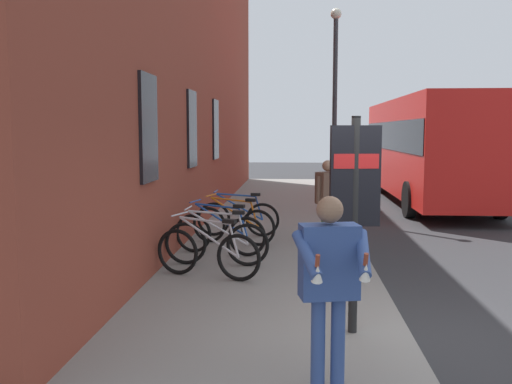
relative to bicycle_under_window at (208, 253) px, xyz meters
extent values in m
plane|color=#2D2D30|center=(3.88, -3.63, -0.51)|extent=(60.00, 60.00, 0.00)
cube|color=gray|center=(5.88, -0.88, -0.45)|extent=(24.00, 3.50, 0.12)
cube|color=brown|center=(6.88, 1.17, 4.30)|extent=(22.00, 0.60, 9.62)
cube|color=black|center=(-0.12, 0.85, 1.89)|extent=(0.90, 0.06, 1.60)
cube|color=black|center=(3.38, 0.85, 1.89)|extent=(0.90, 0.06, 1.60)
cube|color=black|center=(6.88, 0.85, 1.89)|extent=(0.90, 0.06, 1.60)
torus|color=black|center=(0.17, 0.51, -0.03)|extent=(0.29, 0.70, 0.72)
torus|color=black|center=(-0.17, -0.49, -0.03)|extent=(0.29, 0.70, 0.72)
cylinder|color=silver|center=(-0.01, -0.02, 0.25)|extent=(0.36, 0.98, 0.58)
cylinder|color=silver|center=(0.02, 0.06, 0.50)|extent=(0.31, 0.82, 0.09)
cylinder|color=silver|center=(-0.14, -0.42, 0.22)|extent=(0.09, 0.19, 0.51)
cube|color=black|center=(-0.12, -0.35, 0.51)|extent=(0.16, 0.22, 0.06)
cylinder|color=silver|center=(0.15, 0.46, 0.57)|extent=(0.46, 0.18, 0.02)
torus|color=black|center=(0.84, 0.51, -0.03)|extent=(0.09, 0.72, 0.72)
torus|color=black|center=(0.79, -0.54, -0.03)|extent=(0.09, 0.72, 0.72)
cylinder|color=silver|center=(0.81, -0.04, 0.25)|extent=(0.08, 1.02, 0.58)
cylinder|color=silver|center=(0.82, 0.03, 0.50)|extent=(0.08, 0.85, 0.09)
cylinder|color=silver|center=(0.79, -0.47, 0.22)|extent=(0.04, 0.19, 0.51)
cube|color=black|center=(0.80, -0.39, 0.51)|extent=(0.11, 0.20, 0.06)
cylinder|color=silver|center=(0.84, 0.46, 0.57)|extent=(0.48, 0.05, 0.02)
torus|color=black|center=(1.78, 0.55, -0.03)|extent=(0.23, 0.71, 0.72)
torus|color=black|center=(1.53, -0.47, -0.03)|extent=(0.23, 0.71, 0.72)
cylinder|color=#1E4CA5|center=(1.65, 0.02, 0.25)|extent=(0.28, 1.00, 0.58)
cylinder|color=#1E4CA5|center=(1.66, 0.09, 0.50)|extent=(0.24, 0.84, 0.09)
cylinder|color=#1E4CA5|center=(1.54, -0.39, 0.22)|extent=(0.08, 0.19, 0.51)
cube|color=black|center=(1.56, -0.32, 0.51)|extent=(0.15, 0.22, 0.06)
cylinder|color=#1E4CA5|center=(1.77, 0.50, 0.57)|extent=(0.47, 0.14, 0.02)
torus|color=black|center=(2.74, 0.40, -0.03)|extent=(0.26, 0.71, 0.72)
torus|color=black|center=(2.45, -0.60, -0.03)|extent=(0.26, 0.71, 0.72)
cylinder|color=orange|center=(2.59, -0.12, 0.25)|extent=(0.32, 0.99, 0.58)
cylinder|color=orange|center=(2.61, -0.05, 0.50)|extent=(0.27, 0.83, 0.09)
cylinder|color=orange|center=(2.47, -0.53, 0.22)|extent=(0.09, 0.19, 0.51)
cube|color=black|center=(2.49, -0.46, 0.51)|extent=(0.15, 0.22, 0.06)
cylinder|color=orange|center=(2.73, 0.36, 0.57)|extent=(0.47, 0.16, 0.02)
torus|color=black|center=(3.47, 0.42, -0.03)|extent=(0.08, 0.72, 0.72)
torus|color=black|center=(3.44, -0.63, -0.03)|extent=(0.08, 0.72, 0.72)
cylinder|color=#1E4CA5|center=(3.45, -0.13, 0.25)|extent=(0.06, 1.02, 0.58)
cylinder|color=#1E4CA5|center=(3.45, -0.06, 0.50)|extent=(0.06, 0.85, 0.09)
cylinder|color=#1E4CA5|center=(3.44, -0.56, 0.22)|extent=(0.04, 0.19, 0.51)
cube|color=black|center=(3.44, -0.48, 0.51)|extent=(0.11, 0.20, 0.06)
cylinder|color=#1E4CA5|center=(3.46, 0.37, 0.57)|extent=(0.48, 0.04, 0.02)
cylinder|color=black|center=(-2.20, -1.98, 0.81)|extent=(0.10, 0.10, 2.40)
cube|color=black|center=(-2.20, -1.98, 1.36)|extent=(0.16, 0.56, 1.10)
cube|color=red|center=(-2.20, -1.98, 1.53)|extent=(0.16, 0.50, 0.16)
cube|color=red|center=(10.47, -5.63, 1.34)|extent=(10.50, 2.51, 3.00)
cube|color=black|center=(10.47, -5.63, 1.70)|extent=(10.29, 2.55, 0.90)
cylinder|color=black|center=(7.11, -6.82, -0.01)|extent=(1.00, 0.25, 1.00)
cylinder|color=black|center=(7.11, -4.42, -0.01)|extent=(1.00, 0.25, 1.00)
cylinder|color=black|center=(13.83, -6.83, -0.01)|extent=(1.00, 0.25, 1.00)
cylinder|color=black|center=(13.83, -4.43, -0.01)|extent=(1.00, 0.25, 1.00)
cylinder|color=#4C724C|center=(2.79, -1.90, 0.02)|extent=(0.12, 0.12, 0.82)
cylinder|color=#4C724C|center=(2.91, -2.03, 0.02)|extent=(0.12, 0.12, 0.82)
cube|color=brown|center=(2.85, -1.96, 0.73)|extent=(0.50, 0.51, 0.61)
sphere|color=tan|center=(2.85, -1.96, 1.16)|extent=(0.22, 0.22, 0.22)
cylinder|color=brown|center=(2.67, -1.77, 0.70)|extent=(0.10, 0.10, 0.55)
cylinder|color=brown|center=(3.04, -2.16, 0.70)|extent=(0.10, 0.10, 0.55)
cylinder|color=#334C8C|center=(-3.68, -1.70, 0.03)|extent=(0.12, 0.12, 0.84)
cylinder|color=#334C8C|center=(-3.71, -1.53, 0.03)|extent=(0.12, 0.12, 0.84)
cube|color=#334C8C|center=(-3.69, -1.62, 0.76)|extent=(0.33, 0.53, 0.63)
sphere|color=#8C664C|center=(-3.69, -1.62, 1.20)|extent=(0.23, 0.23, 0.23)
cylinder|color=#334C8C|center=(-3.84, -1.88, 0.86)|extent=(0.45, 0.10, 0.35)
cone|color=white|center=(-4.03, -1.88, 0.76)|extent=(0.14, 0.11, 0.16)
cylinder|color=brown|center=(-4.03, -1.88, 0.86)|extent=(0.07, 0.05, 0.11)
cylinder|color=#334C8C|center=(-3.93, -1.43, 0.86)|extent=(0.45, 0.27, 0.35)
cone|color=white|center=(-4.11, -1.50, 0.76)|extent=(0.14, 0.11, 0.16)
cylinder|color=brown|center=(-4.11, -1.50, 0.86)|extent=(0.07, 0.05, 0.11)
cylinder|color=#333338|center=(6.52, -2.33, 2.16)|extent=(0.12, 0.12, 5.10)
sphere|color=silver|center=(6.52, -2.33, 4.83)|extent=(0.28, 0.28, 0.28)
camera|label=1|loc=(-8.37, -1.33, 1.85)|focal=39.54mm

